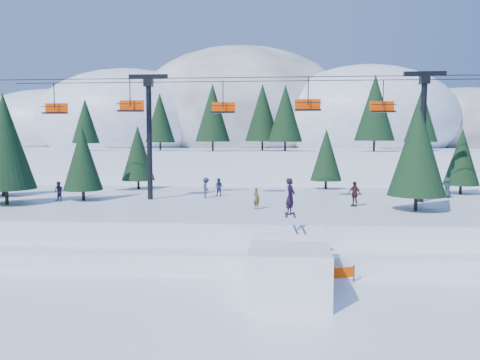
# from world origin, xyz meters

# --- Properties ---
(ground) EXTENTS (160.00, 160.00, 0.00)m
(ground) POSITION_xyz_m (0.00, 0.00, 0.00)
(ground) COLOR white
(ground) RESTS_ON ground
(mid_shelf) EXTENTS (70.00, 22.00, 2.50)m
(mid_shelf) POSITION_xyz_m (0.00, 18.00, 1.25)
(mid_shelf) COLOR white
(mid_shelf) RESTS_ON ground
(berm) EXTENTS (70.00, 6.00, 1.10)m
(berm) POSITION_xyz_m (0.00, 8.00, 0.55)
(berm) COLOR white
(berm) RESTS_ON ground
(mountain_ridge) EXTENTS (119.00, 60.44, 26.46)m
(mountain_ridge) POSITION_xyz_m (-5.08, 73.36, 9.64)
(mountain_ridge) COLOR white
(mountain_ridge) RESTS_ON ground
(jump_kicker) EXTENTS (3.67, 5.00, 5.53)m
(jump_kicker) POSITION_xyz_m (2.10, 1.94, 1.36)
(jump_kicker) COLOR white
(jump_kicker) RESTS_ON ground
(chairlift) EXTENTS (46.00, 3.21, 10.28)m
(chairlift) POSITION_xyz_m (1.50, 18.05, 9.32)
(chairlift) COLOR black
(chairlift) RESTS_ON mid_shelf
(conifer_stand) EXTENTS (60.93, 18.00, 9.22)m
(conifer_stand) POSITION_xyz_m (1.83, 18.47, 6.85)
(conifer_stand) COLOR black
(conifer_stand) RESTS_ON mid_shelf
(distant_skiers) EXTENTS (33.21, 8.69, 1.87)m
(distant_skiers) POSITION_xyz_m (-0.18, 18.33, 3.35)
(distant_skiers) COLOR #2A2B4E
(distant_skiers) RESTS_ON mid_shelf
(banner_near) EXTENTS (2.69, 1.02, 0.90)m
(banner_near) POSITION_xyz_m (4.27, 3.88, 0.54)
(banner_near) COLOR black
(banner_near) RESTS_ON ground
(banner_far) EXTENTS (2.77, 0.78, 0.90)m
(banner_far) POSITION_xyz_m (11.45, 5.85, 0.54)
(banner_far) COLOR black
(banner_far) RESTS_ON ground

